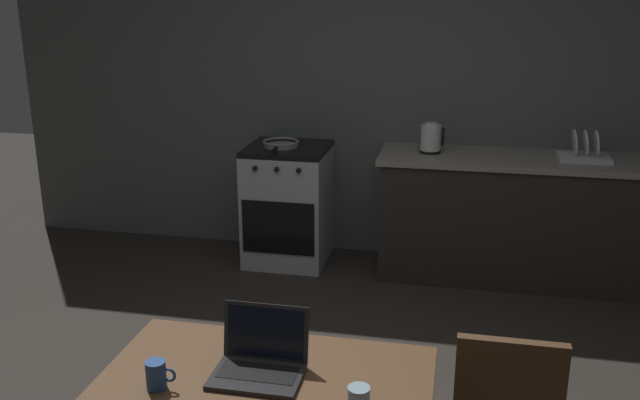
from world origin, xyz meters
TOP-DOWN VIEW (x-y plane):
  - back_wall at (0.30, 2.47)m, footprint 6.40×0.10m
  - kitchen_counter at (1.19, 2.12)m, footprint 2.16×0.64m
  - stove_oven at (-0.59, 2.11)m, footprint 0.60×0.62m
  - laptop at (0.02, -0.67)m, footprint 0.32×0.26m
  - electric_kettle at (0.47, 2.12)m, footprint 0.17×0.15m
  - frying_pan at (-0.63, 2.09)m, footprint 0.27×0.44m
  - coffee_mug at (-0.30, -0.83)m, footprint 0.11×0.07m
  - dish_rack at (1.51, 2.12)m, footprint 0.34×0.26m

SIDE VIEW (x-z plane):
  - stove_oven at x=-0.59m, z-range 0.00..0.90m
  - kitchen_counter at x=1.19m, z-range 0.00..0.91m
  - laptop at x=0.02m, z-range 0.65..0.87m
  - coffee_mug at x=-0.30m, z-range 0.71..0.82m
  - frying_pan at x=-0.63m, z-range 0.91..0.95m
  - dish_rack at x=1.51m, z-range 0.85..1.06m
  - electric_kettle at x=0.47m, z-range 0.90..1.12m
  - back_wall at x=0.30m, z-range 0.00..2.78m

